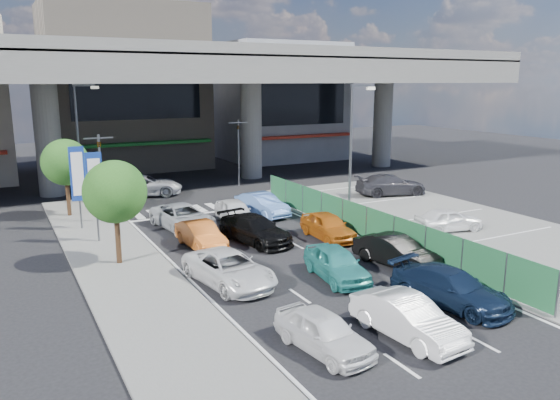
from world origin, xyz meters
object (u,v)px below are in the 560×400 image
taxi_orange_left (201,235)px  kei_truck_front_right (262,204)px  sedan_black_mid (255,229)px  traffic_cone (378,223)px  minivan_navy_back (450,288)px  parked_sedan_dgrey (391,185)px  signboard_near (95,185)px  signboard_far (78,176)px  tree_near (115,192)px  taxi_teal_mid (337,263)px  street_lamp_left (80,133)px  sedan_white_mid_left (229,269)px  hatch_black_mid_right (396,251)px  traffic_light_right (238,136)px  taxi_orange_right (328,226)px  crossing_wagon_silver (144,185)px  sedan_white_front_mid (235,211)px  hatch_white_back_mid (407,318)px  traffic_light_left (100,157)px  tree_far (65,162)px  van_white_back_left (323,332)px  parked_sedan_white (448,219)px  street_lamp_right (353,140)px  wagon_silver_front_left (183,217)px

taxi_orange_left → kei_truck_front_right: bearing=36.6°
sedan_black_mid → traffic_cone: size_ratio=6.52×
minivan_navy_back → parked_sedan_dgrey: size_ratio=0.92×
signboard_near → signboard_far: size_ratio=1.00×
kei_truck_front_right → tree_near: bearing=-160.8°
taxi_teal_mid → parked_sedan_dgrey: bearing=51.4°
street_lamp_left → sedan_white_mid_left: (2.81, -18.53, -4.10)m
hatch_black_mid_right → taxi_orange_left: size_ratio=1.05×
street_lamp_left → signboard_near: street_lamp_left is taller
traffic_light_right → parked_sedan_dgrey: 12.33m
taxi_orange_right → traffic_cone: bearing=4.4°
traffic_light_right → tree_near: bearing=-129.8°
traffic_cone → crossing_wagon_silver: bearing=120.3°
sedan_white_front_mid → minivan_navy_back: bearing=-76.2°
signboard_near → hatch_white_back_mid: signboard_near is taller
traffic_light_left → signboard_far: 1.93m
taxi_orange_right → kei_truck_front_right: size_ratio=0.97×
kei_truck_front_right → sedan_white_front_mid: bearing=-166.9°
traffic_light_right → signboard_near: (-12.70, -11.01, -0.87)m
tree_near → tree_far: 10.53m
van_white_back_left → hatch_white_back_mid: bearing=-18.0°
taxi_teal_mid → parked_sedan_white: 10.11m
traffic_light_right → traffic_cone: size_ratio=7.16×
street_lamp_left → street_lamp_right: bearing=-41.6°
traffic_light_right → tree_near: size_ratio=1.08×
kei_truck_front_right → parked_sedan_dgrey: size_ratio=0.82×
sedan_white_front_mid → parked_sedan_white: sedan_white_front_mid is taller
taxi_teal_mid → hatch_white_back_mid: bearing=-92.2°
street_lamp_right → tree_near: size_ratio=1.67×
parked_sedan_dgrey → tree_far: bearing=93.7°
taxi_orange_right → van_white_back_left: bearing=-119.7°
taxi_orange_right → sedan_white_front_mid: same height
minivan_navy_back → sedan_white_front_mid: size_ratio=1.16×
taxi_orange_left → sedan_black_mid: size_ratio=0.83×
street_lamp_right → parked_sedan_white: bearing=-57.2°
signboard_far → traffic_cone: 16.77m
traffic_light_left → hatch_black_mid_right: 17.58m
traffic_light_right → wagon_silver_front_left: 13.53m
signboard_near → kei_truck_front_right: size_ratio=1.12×
parked_sedan_dgrey → wagon_silver_front_left: bearing=110.9°
tree_near → taxi_orange_left: bearing=10.5°
street_lamp_right → traffic_cone: 5.18m
hatch_white_back_mid → taxi_orange_right: bearing=64.8°
sedan_white_mid_left → hatch_black_mid_right: bearing=-19.2°
signboard_far → tree_near: bearing=-85.1°
taxi_teal_mid → kei_truck_front_right: (2.13, 11.48, 0.00)m
traffic_light_left → hatch_black_mid_right: traffic_light_left is taller
street_lamp_left → parked_sedan_white: 23.97m
tree_far → taxi_teal_mid: 18.83m
taxi_teal_mid → taxi_orange_left: (-3.53, 6.86, -0.04)m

